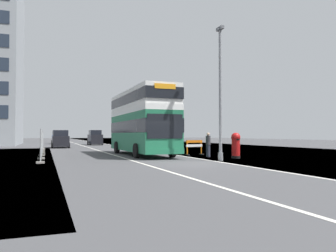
{
  "coord_description": "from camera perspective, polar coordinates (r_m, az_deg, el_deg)",
  "views": [
    {
      "loc": [
        -7.55,
        -17.09,
        1.59
      ],
      "look_at": [
        0.69,
        5.47,
        2.2
      ],
      "focal_mm": 35.94,
      "sensor_mm": 36.0,
      "label": 1
    }
  ],
  "objects": [
    {
      "name": "pedestrian_at_kerb",
      "position": [
        23.99,
        6.83,
        -3.17
      ],
      "size": [
        0.34,
        0.34,
        1.72
      ],
      "color": "#2D3342",
      "rests_on": "ground"
    },
    {
      "name": "lamppost_foreground",
      "position": [
        20.66,
        8.87,
        4.83
      ],
      "size": [
        0.29,
        0.7,
        8.15
      ],
      "color": "gray",
      "rests_on": "ground"
    },
    {
      "name": "ground",
      "position": [
        19.05,
        5.18,
        -6.38
      ],
      "size": [
        140.0,
        280.0,
        0.1
      ],
      "color": "#424244"
    },
    {
      "name": "construction_site_fence",
      "position": [
        29.91,
        -20.55,
        -2.67
      ],
      "size": [
        0.44,
        20.6,
        1.9
      ],
      "color": "#A8AAAD",
      "rests_on": "ground"
    },
    {
      "name": "bare_tree_far_verge_mid",
      "position": [
        64.26,
        -25.62,
        -0.88
      ],
      "size": [
        2.5,
        2.46,
        4.21
      ],
      "color": "#4C3D2D",
      "rests_on": "ground"
    },
    {
      "name": "car_receding_mid",
      "position": [
        52.46,
        -12.28,
        -1.99
      ],
      "size": [
        1.96,
        4.43,
        2.25
      ],
      "color": "black",
      "rests_on": "ground"
    },
    {
      "name": "car_oncoming_near",
      "position": [
        42.31,
        -17.78,
        -2.2
      ],
      "size": [
        2.04,
        4.32,
        2.1
      ],
      "color": "black",
      "rests_on": "ground"
    },
    {
      "name": "double_decker_bus",
      "position": [
        26.17,
        -4.56,
        0.82
      ],
      "size": [
        2.93,
        10.89,
        4.94
      ],
      "color": "#1E6B47",
      "rests_on": "ground"
    },
    {
      "name": "car_receding_far",
      "position": [
        60.56,
        -18.2,
        -1.91
      ],
      "size": [
        2.05,
        3.97,
        2.21
      ],
      "color": "navy",
      "rests_on": "ground"
    },
    {
      "name": "bare_tree_far_verge_far",
      "position": [
        69.69,
        -24.91,
        -0.45
      ],
      "size": [
        3.58,
        3.1,
        4.8
      ],
      "color": "#4C3D2D",
      "rests_on": "ground"
    },
    {
      "name": "red_pillar_postbox",
      "position": [
        22.81,
        11.42,
        -3.06
      ],
      "size": [
        0.61,
        0.61,
        1.71
      ],
      "color": "black",
      "rests_on": "ground"
    },
    {
      "name": "roadworks_barrier",
      "position": [
        26.27,
        4.48,
        -3.35
      ],
      "size": [
        1.66,
        0.89,
        1.15
      ],
      "color": "orange",
      "rests_on": "ground"
    }
  ]
}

